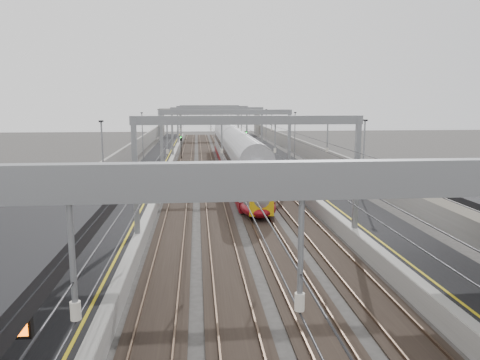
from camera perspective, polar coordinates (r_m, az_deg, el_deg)
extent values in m
cube|color=black|center=(49.85, -11.10, 0.28)|extent=(4.00, 120.00, 1.00)
cube|color=black|center=(50.76, 7.17, 0.55)|extent=(4.00, 120.00, 1.00)
cube|color=black|center=(49.69, -7.07, -0.18)|extent=(2.40, 140.00, 0.08)
cube|color=brown|center=(49.70, -7.90, -0.09)|extent=(0.07, 140.00, 0.14)
cube|color=brown|center=(49.65, -6.24, -0.07)|extent=(0.07, 140.00, 0.14)
cube|color=black|center=(49.68, -3.61, -0.13)|extent=(2.40, 140.00, 0.08)
cube|color=brown|center=(49.65, -4.44, -0.04)|extent=(0.07, 140.00, 0.14)
cube|color=brown|center=(49.69, -2.78, -0.01)|extent=(0.07, 140.00, 0.14)
cube|color=black|center=(49.85, -0.16, -0.08)|extent=(2.40, 140.00, 0.08)
cube|color=brown|center=(49.78, -0.98, 0.01)|extent=(0.07, 140.00, 0.14)
cube|color=brown|center=(49.90, 0.67, 0.04)|extent=(0.07, 140.00, 0.14)
cube|color=black|center=(50.20, 3.25, -0.02)|extent=(2.40, 140.00, 0.08)
cube|color=brown|center=(50.09, 2.44, 0.06)|extent=(0.07, 140.00, 0.14)
cube|color=brown|center=(50.30, 4.07, 0.09)|extent=(0.07, 140.00, 0.14)
cube|color=gray|center=(6.69, 20.23, 0.20)|extent=(13.00, 0.25, 0.50)
cube|color=gray|center=(26.50, -12.63, 0.48)|extent=(0.28, 0.28, 6.60)
cube|color=gray|center=(27.83, 14.04, 0.85)|extent=(0.28, 0.28, 6.60)
cube|color=gray|center=(26.13, 1.06, 7.31)|extent=(13.00, 0.25, 0.50)
cube|color=gray|center=(46.26, -9.52, 4.36)|extent=(0.28, 0.28, 6.60)
cube|color=gray|center=(47.04, 6.02, 4.53)|extent=(0.28, 0.28, 6.60)
cube|color=gray|center=(46.06, -1.70, 8.27)|extent=(13.00, 0.25, 0.50)
cube|color=gray|center=(66.17, -8.27, 5.92)|extent=(0.28, 0.28, 6.60)
cube|color=gray|center=(66.71, 2.66, 6.03)|extent=(0.28, 0.28, 6.60)
cube|color=gray|center=(66.03, -2.80, 8.65)|extent=(13.00, 0.25, 0.50)
cube|color=gray|center=(86.12, -7.59, 6.75)|extent=(0.28, 0.28, 6.60)
cube|color=gray|center=(86.54, 0.83, 6.84)|extent=(0.28, 0.28, 6.60)
cube|color=gray|center=(86.01, -3.39, 8.85)|extent=(13.00, 0.25, 0.50)
cube|color=gray|center=(104.09, -7.20, 7.23)|extent=(0.28, 0.28, 6.60)
cube|color=gray|center=(104.44, -0.22, 7.31)|extent=(0.28, 0.28, 6.60)
cube|color=gray|center=(104.00, -3.73, 8.96)|extent=(13.00, 0.25, 0.50)
cylinder|color=#262628|center=(54.06, -7.03, 6.43)|extent=(0.03, 140.00, 0.03)
cylinder|color=#262628|center=(54.05, -3.83, 6.48)|extent=(0.03, 140.00, 0.03)
cylinder|color=#262628|center=(54.21, -0.63, 6.51)|extent=(0.03, 140.00, 0.03)
cylinder|color=#262628|center=(54.53, 2.53, 6.52)|extent=(0.03, 140.00, 0.03)
cylinder|color=black|center=(19.95, -25.26, -7.01)|extent=(0.20, 0.20, 4.00)
cube|color=gray|center=(104.02, -3.72, 8.33)|extent=(22.00, 2.20, 1.40)
cube|color=gray|center=(104.37, -9.51, 6.52)|extent=(1.00, 2.20, 6.20)
cube|color=gray|center=(104.94, 2.08, 6.66)|extent=(1.00, 2.20, 6.20)
cube|color=gray|center=(50.12, -14.78, 1.46)|extent=(0.30, 120.00, 3.20)
cube|color=gray|center=(51.39, 10.68, 1.81)|extent=(0.30, 120.00, 3.20)
cube|color=maroon|center=(45.89, 0.28, -0.20)|extent=(2.70, 23.02, 0.80)
cube|color=#9E9EA4|center=(45.61, 0.28, 2.15)|extent=(2.70, 23.02, 3.00)
cube|color=black|center=(38.09, 1.45, -2.72)|extent=(2.00, 2.40, 0.50)
cube|color=maroon|center=(69.02, -1.60, 3.07)|extent=(2.70, 23.02, 0.80)
cube|color=#9E9EA4|center=(68.83, -1.61, 4.65)|extent=(2.70, 23.02, 3.00)
cube|color=black|center=(61.08, -1.11, 1.93)|extent=(2.00, 2.40, 0.50)
ellipsoid|color=#9E9EA4|center=(34.16, 2.18, -0.87)|extent=(2.70, 5.20, 4.20)
cube|color=#DAA70B|center=(32.25, 2.66, -3.13)|extent=(1.70, 0.12, 1.50)
cube|color=black|center=(32.39, 2.57, -0.36)|extent=(1.60, 0.58, 0.94)
cylinder|color=black|center=(68.79, -7.19, 3.74)|extent=(0.12, 0.12, 3.00)
cube|color=black|center=(68.65, -7.22, 5.06)|extent=(0.32, 0.22, 0.75)
sphere|color=#0CE526|center=(68.51, -7.23, 5.18)|extent=(0.16, 0.16, 0.16)
cylinder|color=black|center=(74.38, -0.56, 4.24)|extent=(0.12, 0.12, 3.00)
cube|color=black|center=(74.25, -0.56, 5.47)|extent=(0.32, 0.22, 0.75)
sphere|color=#0CE526|center=(74.11, -0.55, 5.58)|extent=(0.16, 0.16, 0.16)
cylinder|color=black|center=(79.00, 0.77, 4.55)|extent=(0.12, 0.12, 3.00)
cube|color=black|center=(78.87, 0.77, 5.71)|extent=(0.32, 0.22, 0.75)
sphere|color=#0CE526|center=(78.73, 0.78, 5.81)|extent=(0.16, 0.16, 0.16)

